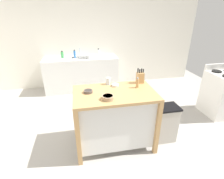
# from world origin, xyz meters

# --- Properties ---
(ground_plane) EXTENTS (6.97, 6.97, 0.00)m
(ground_plane) POSITION_xyz_m (0.00, 0.00, 0.00)
(ground_plane) COLOR #ADA8A0
(ground_plane) RESTS_ON ground
(wall_back) EXTENTS (5.97, 0.10, 2.60)m
(wall_back) POSITION_xyz_m (0.00, 2.46, 1.30)
(wall_back) COLOR silver
(wall_back) RESTS_ON ground
(kitchen_island) EXTENTS (1.18, 0.73, 0.92)m
(kitchen_island) POSITION_xyz_m (0.10, -0.15, 0.51)
(kitchen_island) COLOR tan
(kitchen_island) RESTS_ON ground
(knife_block) EXTENTS (0.11, 0.09, 0.25)m
(knife_block) POSITION_xyz_m (0.58, 0.11, 1.01)
(knife_block) COLOR tan
(knife_block) RESTS_ON kitchen_island
(bowl_ceramic_small) EXTENTS (0.13, 0.13, 0.04)m
(bowl_ceramic_small) POSITION_xyz_m (-0.27, -0.09, 0.94)
(bowl_ceramic_small) COLOR #564C47
(bowl_ceramic_small) RESTS_ON kitchen_island
(bowl_ceramic_wide) EXTENTS (0.11, 0.11, 0.03)m
(bowl_ceramic_wide) POSITION_xyz_m (0.16, 0.06, 0.94)
(bowl_ceramic_wide) COLOR silver
(bowl_ceramic_wide) RESTS_ON kitchen_island
(bowl_stoneware_deep) EXTENTS (0.16, 0.16, 0.05)m
(bowl_stoneware_deep) POSITION_xyz_m (-0.03, -0.35, 0.95)
(bowl_stoneware_deep) COLOR tan
(bowl_stoneware_deep) RESTS_ON kitchen_island
(drinking_cup) EXTENTS (0.07, 0.07, 0.11)m
(drinking_cup) POSITION_xyz_m (0.06, 0.15, 0.98)
(drinking_cup) COLOR silver
(drinking_cup) RESTS_ON kitchen_island
(pepper_grinder) EXTENTS (0.04, 0.04, 0.17)m
(pepper_grinder) POSITION_xyz_m (0.47, -0.06, 1.00)
(pepper_grinder) COLOR tan
(pepper_grinder) RESTS_ON kitchen_island
(trash_bin) EXTENTS (0.36, 0.28, 0.63)m
(trash_bin) POSITION_xyz_m (0.94, -0.22, 0.32)
(trash_bin) COLOR #B7B2A8
(trash_bin) RESTS_ON ground
(sink_counter) EXTENTS (1.89, 0.60, 0.88)m
(sink_counter) POSITION_xyz_m (-0.32, 2.11, 0.44)
(sink_counter) COLOR silver
(sink_counter) RESTS_ON ground
(sink_faucet) EXTENTS (0.02, 0.02, 0.22)m
(sink_faucet) POSITION_xyz_m (-0.32, 2.25, 0.99)
(sink_faucet) COLOR #B7BCC1
(sink_faucet) RESTS_ON sink_counter
(bottle_dish_soap) EXTENTS (0.05, 0.05, 0.20)m
(bottle_dish_soap) POSITION_xyz_m (-0.46, 2.15, 0.97)
(bottle_dish_soap) COLOR blue
(bottle_dish_soap) RESTS_ON sink_counter
(bottle_hand_soap) EXTENTS (0.07, 0.07, 0.18)m
(bottle_hand_soap) POSITION_xyz_m (-0.77, 2.17, 0.96)
(bottle_hand_soap) COLOR green
(bottle_hand_soap) RESTS_ON sink_counter
(bottle_spray_cleaner) EXTENTS (0.06, 0.06, 0.20)m
(bottle_spray_cleaner) POSITION_xyz_m (0.17, 2.22, 0.97)
(bottle_spray_cleaner) COLOR white
(bottle_spray_cleaner) RESTS_ON sink_counter
(stove) EXTENTS (0.60, 0.60, 1.00)m
(stove) POSITION_xyz_m (2.43, 0.31, 0.45)
(stove) COLOR white
(stove) RESTS_ON ground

